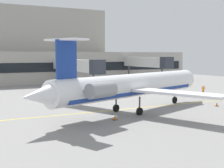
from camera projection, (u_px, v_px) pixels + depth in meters
ground at (128, 110)px, 42.16m from camera, size 120.00×120.00×0.11m
terminal_building at (51, 55)px, 86.67m from camera, size 73.14×16.37×19.23m
jet_bridge_west at (76, 66)px, 67.52m from camera, size 2.40×23.86×6.19m
jet_bridge_east at (147, 62)px, 79.22m from camera, size 2.40×18.64×6.58m
regional_jet at (132, 86)px, 39.72m from camera, size 30.42×23.44×8.63m
baggage_tug at (145, 88)px, 60.49m from camera, size 4.27×3.07×1.99m
belt_loader at (143, 83)px, 70.56m from camera, size 2.62×3.58×2.00m
fuel_tank at (124, 81)px, 73.67m from camera, size 6.05×2.51×2.16m
marshaller at (203, 91)px, 55.41m from camera, size 0.34×0.83×1.84m
safety_cone_alpha at (217, 104)px, 44.90m from camera, size 0.47×0.47×0.55m
safety_cone_bravo at (74, 102)px, 46.93m from camera, size 0.47×0.47×0.55m
safety_cone_charlie at (115, 118)px, 35.47m from camera, size 0.47×0.47×0.55m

